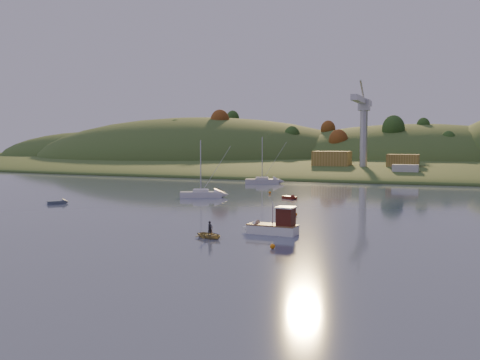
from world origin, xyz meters
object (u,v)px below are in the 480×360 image
at_px(fishing_boat, 269,226).
at_px(sailboat_far, 262,181).
at_px(sailboat_near, 201,194).
at_px(red_tender, 292,198).
at_px(canoe, 210,235).
at_px(grey_dinghy, 61,202).

relative_size(fishing_boat, sailboat_far, 0.58).
relative_size(sailboat_near, red_tender, 3.05).
bearing_deg(sailboat_near, red_tender, -14.39).
bearing_deg(canoe, sailboat_near, 50.09).
relative_size(sailboat_near, canoe, 3.26).
bearing_deg(grey_dinghy, sailboat_near, -3.29).
bearing_deg(fishing_boat, grey_dinghy, -16.25).
bearing_deg(sailboat_near, sailboat_far, 64.99).
height_order(fishing_boat, sailboat_far, sailboat_far).
height_order(fishing_boat, grey_dinghy, fishing_boat).
relative_size(canoe, red_tender, 0.94).
height_order(fishing_boat, canoe, fishing_boat).
relative_size(sailboat_far, canoe, 3.52).
bearing_deg(sailboat_far, fishing_boat, -88.33).
height_order(sailboat_near, sailboat_far, sailboat_far).
distance_m(red_tender, grey_dinghy, 39.19).
height_order(sailboat_near, canoe, sailboat_near).
height_order(sailboat_near, red_tender, sailboat_near).
bearing_deg(sailboat_near, canoe, -88.20).
height_order(fishing_boat, red_tender, fishing_boat).
xyz_separation_m(fishing_boat, grey_dinghy, (-40.83, 14.49, -0.65)).
relative_size(canoe, grey_dinghy, 0.95).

